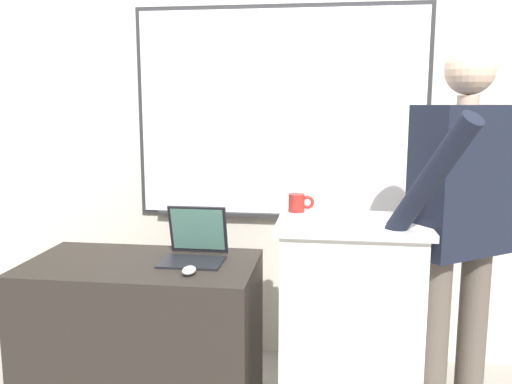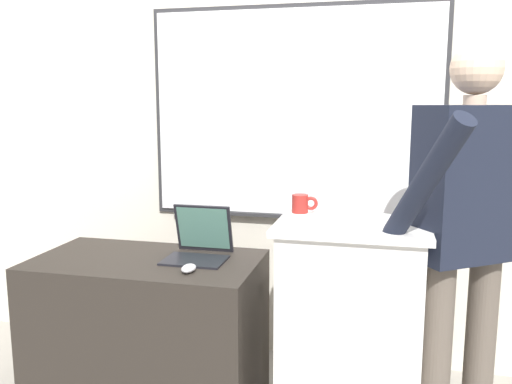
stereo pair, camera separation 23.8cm
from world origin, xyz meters
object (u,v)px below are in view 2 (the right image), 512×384
Objects in this scene: wireless_keyboard at (349,224)px; coffee_mug at (301,204)px; side_desk at (149,334)px; person_presenter at (467,221)px; lectern_podium at (349,333)px; computer_mouse_by_laptop at (189,268)px; laptop at (200,240)px.

coffee_mug is (-0.24, 0.22, 0.03)m from wireless_keyboard.
person_presenter reaches higher than side_desk.
side_desk is 1.15m from wireless_keyboard.
wireless_keyboard is at bearing -4.85° from side_desk.
person_presenter is (0.47, 0.06, 0.52)m from lectern_podium.
person_presenter reaches higher than coffee_mug.
computer_mouse_by_laptop is (-1.17, -0.18, -0.24)m from person_presenter.
laptop is at bearing -175.00° from coffee_mug.
lectern_podium is 0.77m from computer_mouse_by_laptop.
lectern_podium is 0.92× the size of side_desk.
computer_mouse_by_laptop is at bearing 153.79° from person_presenter.
coffee_mug is (-0.25, 0.16, 0.54)m from lectern_podium.
side_desk is at bearing -169.05° from coffee_mug.
wireless_keyboard reaches higher than lectern_podium.
lectern_podium reaches higher than side_desk.
wireless_keyboard is at bearing -14.03° from laptop.
wireless_keyboard is (-0.01, -0.06, 0.51)m from lectern_podium.
wireless_keyboard is at bearing 158.74° from person_presenter.
side_desk is at bearing 175.15° from wireless_keyboard.
coffee_mug is at bearing 136.70° from person_presenter.
person_presenter is 1.21m from computer_mouse_by_laptop.
laptop is (-0.73, 0.12, 0.35)m from lectern_podium.
lectern_podium is at bearing 152.24° from person_presenter.
wireless_keyboard is 0.33m from coffee_mug.
person_presenter is 4.12× the size of wireless_keyboard.
lectern_podium is 0.70m from person_presenter.
person_presenter is 0.73m from coffee_mug.
laptop is at bearing 170.54° from lectern_podium.
wireless_keyboard is (-0.48, -0.12, -0.01)m from person_presenter.
coffee_mug reaches higher than wireless_keyboard.
side_desk is (-0.98, 0.02, -0.12)m from lectern_podium.
laptop reaches higher than side_desk.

